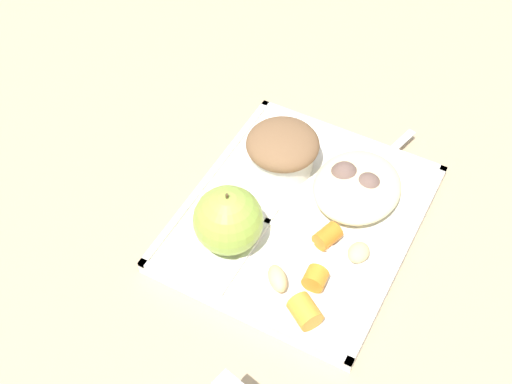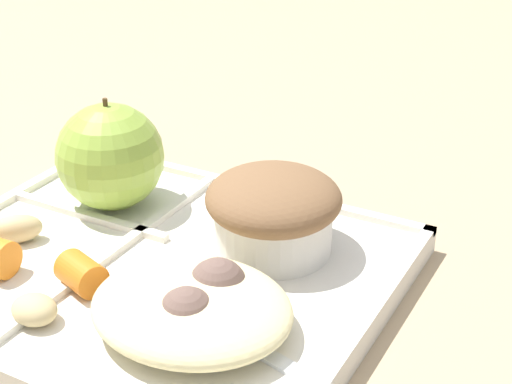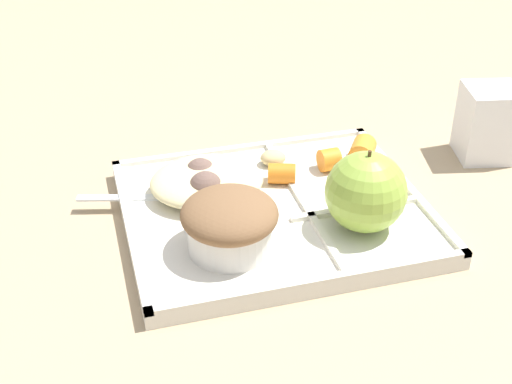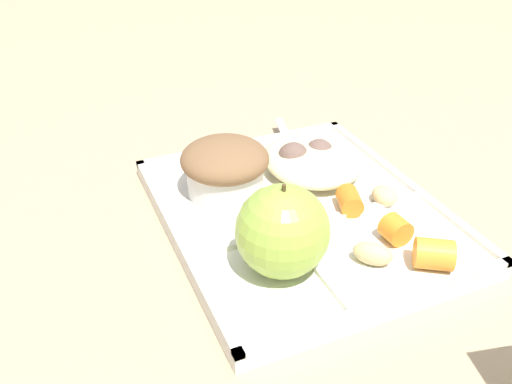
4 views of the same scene
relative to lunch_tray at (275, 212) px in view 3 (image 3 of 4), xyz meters
The scene contains 15 objects.
ground 0.01m from the lunch_tray, 12.81° to the right, with size 6.00×6.00×0.00m, color tan.
lunch_tray is the anchor object (origin of this frame).
green_apple 0.11m from the lunch_tray, 142.55° to the left, with size 0.08×0.08×0.09m.
bran_muffin 0.09m from the lunch_tray, 42.66° to the left, with size 0.09×0.09×0.06m.
carrot_slice_diagonal 0.14m from the lunch_tray, 152.56° to the right, with size 0.03×0.03×0.03m, color orange.
carrot_slice_small 0.05m from the lunch_tray, 115.71° to the right, with size 0.02×0.02×0.03m, color orange.
carrot_slice_edge 0.10m from the lunch_tray, 145.11° to the right, with size 0.03×0.03×0.02m, color orange.
potato_chunk_browned 0.10m from the lunch_tray, 169.00° to the right, with size 0.04×0.02×0.02m, color tan.
potato_chunk_wedge 0.09m from the lunch_tray, 105.55° to the right, with size 0.02×0.03×0.02m, color tan.
egg_noodle_pile 0.08m from the lunch_tray, 36.53° to the right, with size 0.12×0.11×0.03m, color beige.
meatball_back 0.08m from the lunch_tray, 44.93° to the right, with size 0.03×0.03×0.03m, color brown.
meatball_side 0.08m from the lunch_tray, 20.81° to the right, with size 0.04×0.04×0.04m, color brown.
meatball_front 0.09m from the lunch_tray, 40.87° to the right, with size 0.04×0.04×0.04m, color brown.
plastic_fork 0.13m from the lunch_tray, 22.69° to the right, with size 0.15×0.05×0.00m.
milk_carton 0.29m from the lunch_tray, 167.60° to the right, with size 0.06×0.06×0.09m, color white.
Camera 3 is at (0.18, 0.59, 0.42)m, focal length 49.19 mm.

